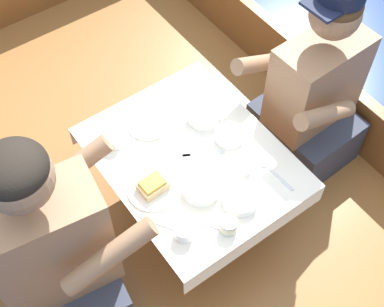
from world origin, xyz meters
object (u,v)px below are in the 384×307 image
at_px(coffee_cup_port, 113,140).
at_px(coffee_cup_center, 243,164).
at_px(sandwich, 153,185).
at_px(coffee_cup_starboard, 184,231).
at_px(person_starboard, 312,96).
at_px(tin_can, 229,225).
at_px(person_port, 57,256).

height_order(coffee_cup_port, coffee_cup_center, coffee_cup_port).
relative_size(sandwich, coffee_cup_starboard, 1.10).
bearing_deg(coffee_cup_starboard, coffee_cup_port, 89.50).
distance_m(person_starboard, tin_can, 0.78).
height_order(sandwich, tin_can, sandwich).
relative_size(person_port, sandwich, 9.43).
bearing_deg(person_starboard, coffee_cup_center, 12.72).
height_order(coffee_cup_port, tin_can, tin_can).
distance_m(person_port, sandwich, 0.42).
bearing_deg(tin_can, person_starboard, 23.32).
xyz_separation_m(person_port, person_starboard, (1.26, 0.04, -0.03)).
height_order(person_port, coffee_cup_center, person_port).
bearing_deg(person_port, coffee_cup_starboard, -17.65).
height_order(person_starboard, coffee_cup_center, person_starboard).
bearing_deg(person_port, coffee_cup_port, 43.95).
bearing_deg(coffee_cup_starboard, person_starboard, 15.27).
height_order(person_starboard, coffee_cup_starboard, person_starboard).
xyz_separation_m(coffee_cup_port, tin_can, (0.14, -0.57, -0.00)).
bearing_deg(person_starboard, coffee_cup_starboard, 13.07).
distance_m(person_starboard, coffee_cup_starboard, 0.89).
height_order(coffee_cup_starboard, tin_can, tin_can).
distance_m(sandwich, coffee_cup_center, 0.36).
distance_m(person_starboard, coffee_cup_center, 0.52).
distance_m(coffee_cup_port, coffee_cup_starboard, 0.49).
bearing_deg(coffee_cup_port, coffee_cup_starboard, -90.50).
distance_m(coffee_cup_port, tin_can, 0.58).
xyz_separation_m(sandwich, coffee_cup_port, (-0.01, 0.27, -0.00)).
xyz_separation_m(person_starboard, sandwich, (-0.84, -0.01, 0.07)).
bearing_deg(coffee_cup_starboard, sandwich, 86.39).
bearing_deg(sandwich, person_port, -176.40).
relative_size(coffee_cup_port, tin_can, 1.40).
xyz_separation_m(person_port, sandwich, (0.42, 0.03, 0.03)).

